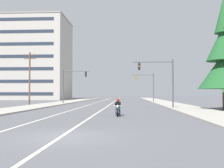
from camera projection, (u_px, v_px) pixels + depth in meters
ground_plane at (65, 137)px, 11.73m from camera, size 400.00×400.00×0.00m
lane_stripe_center at (114, 102)px, 56.64m from camera, size 0.16×100.00×0.01m
lane_stripe_left at (98, 102)px, 56.83m from camera, size 0.16×100.00×0.01m
sidewalk_kerb_right at (165, 103)px, 51.07m from camera, size 4.40×110.00×0.14m
sidewalk_kerb_left at (62, 103)px, 52.21m from camera, size 4.40×110.00×0.14m
motorcycle_with_rider at (118, 109)px, 22.58m from camera, size 0.70×2.19×1.46m
traffic_signal_near_right at (161, 76)px, 33.55m from camera, size 5.02×0.37×6.20m
traffic_signal_near_left at (71, 81)px, 47.62m from camera, size 4.88×0.39×6.20m
traffic_signal_mid_right at (148, 83)px, 57.16m from camera, size 4.51×0.39×6.20m
utility_pole_left_near at (30, 76)px, 45.30m from camera, size 2.13×0.26×8.84m
conifer_tree_right_verge_near at (224, 58)px, 30.36m from camera, size 5.90×5.90×13.00m
apartment_building_far_left_block at (31, 59)px, 83.31m from camera, size 23.00×17.06×24.96m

